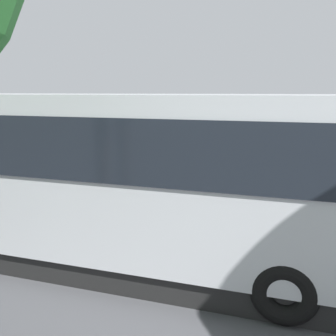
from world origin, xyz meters
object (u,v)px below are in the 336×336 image
(spectator_far_left, at_px, (201,181))
(spectator_left, at_px, (156,180))
(tour_bus, at_px, (102,180))
(parked_motorcycle_silver, at_px, (166,210))
(spectator_centre, at_px, (124,176))
(traffic_cone, at_px, (221,189))
(stunt_motorcycle, at_px, (164,158))

(spectator_far_left, distance_m, spectator_left, 1.25)
(tour_bus, height_order, parked_motorcycle_silver, tour_bus)
(tour_bus, distance_m, spectator_centre, 3.45)
(tour_bus, height_order, traffic_cone, tour_bus)
(parked_motorcycle_silver, xyz_separation_m, traffic_cone, (-0.47, -3.27, -0.18))
(spectator_centre, height_order, stunt_motorcycle, stunt_motorcycle)
(spectator_centre, relative_size, stunt_motorcycle, 0.91)
(spectator_far_left, height_order, spectator_centre, spectator_far_left)
(tour_bus, relative_size, stunt_motorcycle, 5.33)
(spectator_centre, height_order, parked_motorcycle_silver, spectator_centre)
(stunt_motorcycle, bearing_deg, spectator_centre, 92.04)
(traffic_cone, bearing_deg, spectator_left, 65.75)
(spectator_left, height_order, spectator_centre, spectator_centre)
(spectator_left, bearing_deg, spectator_far_left, 179.66)
(parked_motorcycle_silver, height_order, traffic_cone, parked_motorcycle_silver)
(spectator_far_left, distance_m, stunt_motorcycle, 3.93)
(tour_bus, distance_m, spectator_left, 3.15)
(tour_bus, xyz_separation_m, spectator_centre, (1.25, -3.16, -0.63))
(spectator_far_left, relative_size, parked_motorcycle_silver, 0.90)
(spectator_far_left, xyz_separation_m, traffic_cone, (0.14, -2.46, -0.79))
(parked_motorcycle_silver, bearing_deg, spectator_far_left, -126.80)
(stunt_motorcycle, distance_m, traffic_cone, 2.42)
(spectator_centre, bearing_deg, traffic_cone, -131.34)
(spectator_centre, xyz_separation_m, stunt_motorcycle, (0.11, -3.07, 0.02))
(spectator_far_left, height_order, parked_motorcycle_silver, spectator_far_left)
(spectator_centre, bearing_deg, parked_motorcycle_silver, 151.02)
(spectator_left, distance_m, traffic_cone, 2.78)
(tour_bus, height_order, spectator_left, tour_bus)
(spectator_far_left, distance_m, parked_motorcycle_silver, 1.18)
(spectator_left, distance_m, stunt_motorcycle, 3.34)
(tour_bus, relative_size, spectator_left, 5.90)
(parked_motorcycle_silver, bearing_deg, tour_bus, 80.59)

